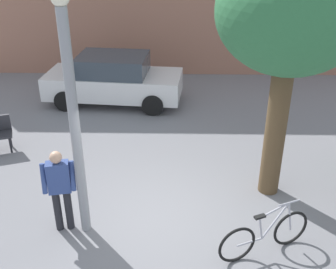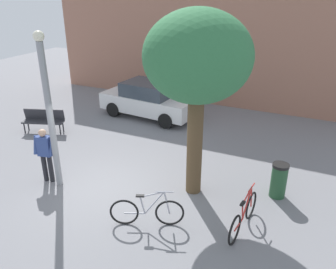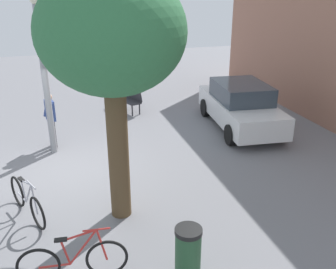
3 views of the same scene
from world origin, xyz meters
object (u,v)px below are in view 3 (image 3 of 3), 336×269
(trash_bin, at_px, (188,254))
(bicycle_red, at_px, (74,261))
(park_bench, at_px, (128,96))
(plaza_tree, at_px, (112,36))
(bicycle_silver, at_px, (27,201))
(lamppost, at_px, (44,72))
(parked_car_white, at_px, (240,106))
(person_by_lamppost, at_px, (51,116))

(trash_bin, bearing_deg, bicycle_red, -105.89)
(park_bench, xyz_separation_m, plaza_tree, (6.91, -1.48, 3.19))
(plaza_tree, height_order, bicycle_silver, plaza_tree)
(lamppost, xyz_separation_m, plaza_tree, (3.69, 1.35, 1.37))
(parked_car_white, bearing_deg, park_bench, -131.63)
(bicycle_silver, distance_m, parked_car_white, 7.56)
(plaza_tree, bearing_deg, bicycle_silver, -103.26)
(person_by_lamppost, relative_size, bicycle_silver, 1.00)
(lamppost, xyz_separation_m, trash_bin, (5.90, 2.07, -1.87))
(person_by_lamppost, relative_size, trash_bin, 1.67)
(lamppost, distance_m, plaza_tree, 4.16)
(bicycle_silver, relative_size, bicycle_red, 0.93)
(person_by_lamppost, bearing_deg, trash_bin, 18.20)
(lamppost, distance_m, trash_bin, 6.53)
(park_bench, xyz_separation_m, parked_car_white, (2.93, 3.30, 0.23))
(parked_car_white, bearing_deg, bicycle_red, -45.95)
(park_bench, distance_m, parked_car_white, 4.42)
(bicycle_red, bearing_deg, person_by_lamppost, -177.39)
(lamppost, bearing_deg, plaza_tree, 20.04)
(park_bench, bearing_deg, person_by_lamppost, -45.06)
(plaza_tree, distance_m, parked_car_white, 6.88)
(bicycle_red, bearing_deg, trash_bin, 74.11)
(bicycle_silver, bearing_deg, park_bench, 152.35)
(person_by_lamppost, bearing_deg, bicycle_red, 2.61)
(plaza_tree, bearing_deg, trash_bin, 18.24)
(park_bench, distance_m, bicycle_silver, 7.29)
(plaza_tree, height_order, parked_car_white, plaza_tree)
(bicycle_silver, bearing_deg, trash_bin, 44.74)
(bicycle_red, bearing_deg, parked_car_white, 134.05)
(park_bench, relative_size, bicycle_red, 0.92)
(trash_bin, bearing_deg, plaza_tree, -161.76)
(bicycle_red, distance_m, trash_bin, 1.88)
(parked_car_white, bearing_deg, trash_bin, -33.23)
(lamppost, height_order, park_bench, lamppost)
(lamppost, relative_size, bicycle_red, 2.43)
(person_by_lamppost, bearing_deg, bicycle_silver, -8.77)
(person_by_lamppost, bearing_deg, lamppost, -0.44)
(park_bench, bearing_deg, bicycle_red, -16.56)
(plaza_tree, relative_size, bicycle_red, 2.75)
(lamppost, bearing_deg, bicycle_silver, -9.77)
(trash_bin, bearing_deg, person_by_lamppost, -161.80)
(lamppost, xyz_separation_m, person_by_lamppost, (-0.40, 0.00, -1.40))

